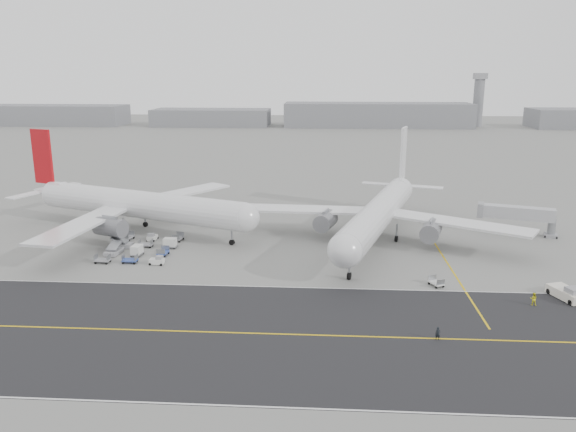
# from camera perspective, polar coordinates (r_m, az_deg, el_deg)

# --- Properties ---
(ground) EXTENTS (700.00, 700.00, 0.00)m
(ground) POSITION_cam_1_polar(r_m,az_deg,el_deg) (88.37, -2.12, -6.67)
(ground) COLOR gray
(ground) RESTS_ON ground
(taxiway) EXTENTS (220.00, 59.00, 0.03)m
(taxiway) POSITION_cam_1_polar(r_m,az_deg,el_deg) (71.57, 0.50, -11.94)
(taxiway) COLOR #252527
(taxiway) RESTS_ON ground
(horizon_buildings) EXTENTS (520.00, 28.00, 28.00)m
(horizon_buildings) POSITION_cam_1_polar(r_m,az_deg,el_deg) (344.16, 7.32, 9.00)
(horizon_buildings) COLOR gray
(horizon_buildings) RESTS_ON ground
(control_tower) EXTENTS (7.00, 7.00, 31.25)m
(control_tower) POSITION_cam_1_polar(r_m,az_deg,el_deg) (359.21, 18.78, 11.19)
(control_tower) COLOR gray
(control_tower) RESTS_ON ground
(airliner_a) EXTENTS (54.77, 53.71, 19.84)m
(airliner_a) POSITION_cam_1_polar(r_m,az_deg,el_deg) (118.55, -15.33, 1.19)
(airliner_a) COLOR white
(airliner_a) RESTS_ON ground
(airliner_b) EXTENTS (54.40, 55.52, 19.73)m
(airliner_b) POSITION_cam_1_polar(r_m,az_deg,el_deg) (109.23, 9.31, 0.40)
(airliner_b) COLOR white
(airliner_b) RESTS_ON ground
(pushback_tug) EXTENTS (4.44, 7.52, 2.14)m
(pushback_tug) POSITION_cam_1_polar(r_m,az_deg,el_deg) (90.97, 26.53, -7.04)
(pushback_tug) COLOR silver
(pushback_tug) RESTS_ON ground
(jet_bridge) EXTENTS (15.50, 7.25, 5.83)m
(jet_bridge) POSITION_cam_1_polar(r_m,az_deg,el_deg) (121.75, 22.25, 0.16)
(jet_bridge) COLOR gray
(jet_bridge) RESTS_ON ground
(gse_cluster) EXTENTS (18.91, 22.52, 1.97)m
(gse_cluster) POSITION_cam_1_polar(r_m,az_deg,el_deg) (106.23, -14.58, -3.47)
(gse_cluster) COLOR #96959A
(gse_cluster) RESTS_ON ground
(stray_dolly) EXTENTS (2.35, 2.78, 1.47)m
(stray_dolly) POSITION_cam_1_polar(r_m,az_deg,el_deg) (89.51, 14.80, -6.89)
(stray_dolly) COLOR silver
(stray_dolly) RESTS_ON ground
(ground_crew_a) EXTENTS (0.62, 0.41, 1.69)m
(ground_crew_a) POSITION_cam_1_polar(r_m,az_deg,el_deg) (72.23, 14.98, -11.47)
(ground_crew_a) COLOR black
(ground_crew_a) RESTS_ON ground
(ground_crew_b) EXTENTS (1.08, 0.94, 1.88)m
(ground_crew_b) POSITION_cam_1_polar(r_m,az_deg,el_deg) (86.64, 23.67, -7.71)
(ground_crew_b) COLOR yellow
(ground_crew_b) RESTS_ON ground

